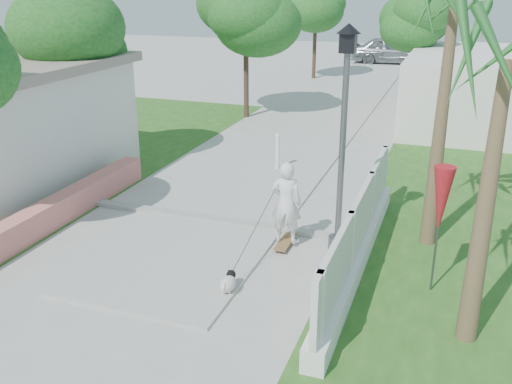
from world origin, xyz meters
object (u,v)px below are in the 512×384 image
at_px(skateboarder, 275,212).
at_px(parked_car, 392,50).
at_px(street_lamp, 343,134).
at_px(patio_umbrella, 441,202).
at_px(bollard, 277,151).
at_px(dog, 228,283).

bearing_deg(skateboarder, parked_car, -95.24).
distance_m(street_lamp, skateboarder, 2.01).
bearing_deg(patio_umbrella, bollard, 129.91).
bearing_deg(street_lamp, parked_car, 94.93).
bearing_deg(skateboarder, street_lamp, -163.58).
distance_m(patio_umbrella, skateboarder, 3.20).
bearing_deg(patio_umbrella, street_lamp, 152.24).
height_order(dog, parked_car, parked_car).
bearing_deg(skateboarder, patio_umbrella, 163.34).
height_order(patio_umbrella, skateboarder, patio_umbrella).
bearing_deg(street_lamp, skateboarder, -155.85).
height_order(bollard, skateboarder, skateboarder).
distance_m(skateboarder, dog, 1.92).
height_order(street_lamp, bollard, street_lamp).
distance_m(bollard, parked_car, 23.02).
distance_m(bollard, dog, 6.93).
distance_m(street_lamp, patio_umbrella, 2.27).
distance_m(street_lamp, dog, 3.50).
relative_size(street_lamp, parked_car, 0.89).
height_order(bollard, patio_umbrella, patio_umbrella).
relative_size(patio_umbrella, parked_car, 0.46).
bearing_deg(patio_umbrella, parked_car, 98.53).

